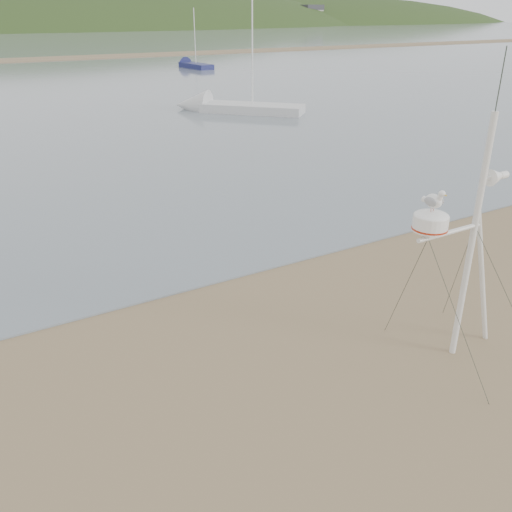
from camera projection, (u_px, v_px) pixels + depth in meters
ground at (160, 444)px, 7.64m from camera, size 560.00×560.00×0.00m
mast_rig at (463, 293)px, 9.13m from camera, size 2.28×2.44×5.15m
sailboat_white_near at (217, 107)px, 32.80m from camera, size 6.84×7.15×7.88m
sailboat_blue_far at (189, 65)px, 58.45m from camera, size 2.09×6.51×6.39m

